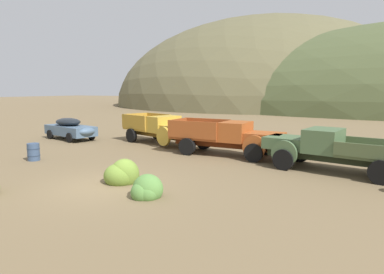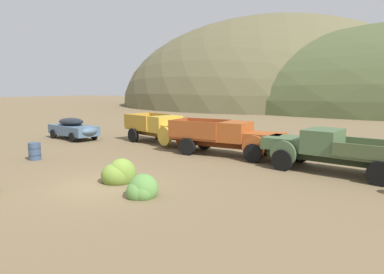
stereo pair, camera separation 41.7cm
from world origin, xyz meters
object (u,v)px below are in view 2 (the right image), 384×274
truck_faded_yellow (164,129)px  truck_oxide_orange (233,138)px  car_chalk_blue (74,128)px  oil_drum_by_truck (35,151)px  truck_weathered_green (324,149)px

truck_faded_yellow → truck_oxide_orange: size_ratio=0.94×
car_chalk_blue → oil_drum_by_truck: size_ratio=5.45×
car_chalk_blue → oil_drum_by_truck: 7.35m
truck_faded_yellow → oil_drum_by_truck: truck_faded_yellow is taller
truck_weathered_green → oil_drum_by_truck: size_ratio=7.46×
car_chalk_blue → truck_oxide_orange: size_ratio=0.76×
car_chalk_blue → truck_oxide_orange: truck_oxide_orange is taller
truck_weathered_green → oil_drum_by_truck: truck_weathered_green is taller
oil_drum_by_truck → truck_faded_yellow: bearing=67.0°
car_chalk_blue → oil_drum_by_truck: car_chalk_blue is taller
car_chalk_blue → truck_weathered_green: (17.47, -1.95, 0.18)m
truck_faded_yellow → truck_oxide_orange: same height
oil_drum_by_truck → truck_oxide_orange: bearing=33.0°
truck_faded_yellow → truck_oxide_orange: bearing=1.4°
car_chalk_blue → truck_oxide_orange: (12.61, -0.57, 0.20)m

